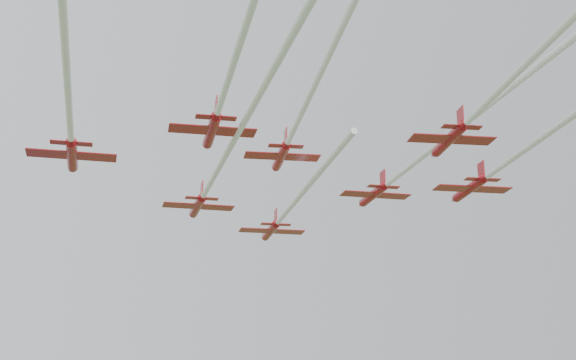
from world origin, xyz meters
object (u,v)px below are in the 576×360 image
jet_row2_left (223,160)px  jet_row3_mid (309,97)px  jet_row3_right (501,166)px  jet_row4_left (243,34)px  jet_lead (285,213)px  jet_row3_left (69,114)px  jet_row4_right (517,73)px  jet_row2_right (424,155)px

jet_row2_left → jet_row3_mid: (0.48, -14.81, 1.71)m
jet_row3_right → jet_row4_left: size_ratio=0.62×
jet_lead → jet_row3_left: 35.31m
jet_row3_left → jet_row4_right: (25.56, -28.04, -0.62)m
jet_row3_left → jet_row2_right: bearing=9.3°
jet_row2_right → jet_row4_right: bearing=-96.0°
jet_row2_left → jet_row4_right: size_ratio=1.22×
jet_row2_right → jet_row3_right: 7.98m
jet_lead → jet_row2_right: bearing=-58.1°
jet_lead → jet_row4_left: bearing=-104.6°
jet_lead → jet_row4_right: 43.77m
jet_lead → jet_row2_left: (-15.66, -13.59, 0.64)m
jet_row3_mid → jet_row3_left: bearing=165.0°
jet_row3_mid → jet_row3_right: bearing=26.6°
jet_row2_right → jet_row3_mid: jet_row2_right is taller
jet_row2_left → jet_row3_right: size_ratio=1.67×
jet_lead → jet_row3_mid: (-15.18, -28.39, 2.36)m
jet_row3_mid → jet_row4_left: (-12.08, -10.36, -1.58)m
jet_row4_left → jet_row4_right: (21.04, -4.56, 0.37)m
jet_row3_right → jet_row4_left: 38.29m
jet_row3_right → jet_row4_right: jet_row4_right is taller
jet_lead → jet_row3_left: jet_row3_left is taller
jet_row3_left → jet_row3_mid: bearing=-19.9°
jet_row2_right → jet_row4_left: bearing=-131.6°
jet_row4_left → jet_row4_right: size_ratio=1.18×
jet_row3_left → jet_lead: bearing=44.1°
jet_row3_right → jet_row2_left: bearing=174.6°
jet_row2_right → jet_row4_right: size_ratio=1.10×
jet_lead → jet_row4_right: size_ratio=0.81×
jet_row2_left → jet_row3_left: 16.25m
jet_row2_left → jet_row3_right: 28.22m
jet_row4_right → jet_lead: bearing=106.0°
jet_lead → jet_row2_left: bearing=-118.5°
jet_row4_left → jet_row3_mid: bearing=61.2°
jet_lead → jet_row4_left: jet_row4_left is taller
jet_row3_right → jet_lead: bearing=131.7°
jet_row3_left → jet_row4_left: bearing=-60.7°
jet_row3_right → jet_row4_right: bearing=-110.3°
jet_row2_left → jet_row3_mid: size_ratio=1.16×
jet_lead → jet_row2_right: size_ratio=0.74×
jet_row2_left → jet_row3_left: bearing=-155.8°
jet_row3_mid → jet_row4_right: bearing=-35.7°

